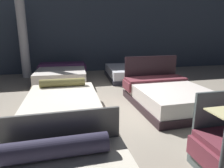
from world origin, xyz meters
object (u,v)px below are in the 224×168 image
Objects in this scene: bed_3 at (168,95)px; bed_5 at (128,73)px; bed_2 at (63,105)px; bed_4 at (62,75)px; support_pillar at (22,30)px.

bed_5 is (-0.05, 2.94, -0.04)m from bed_3.
bed_2 is 0.98× the size of bed_3.
bed_3 is at bearing 2.14° from bed_2.
bed_5 is (2.38, 0.03, -0.04)m from bed_4.
bed_3 is 0.99× the size of bed_4.
bed_2 is 3.80m from bed_5.
bed_4 is at bearing 91.69° from bed_2.
bed_3 is 1.05× the size of bed_5.
bed_3 reaches higher than bed_4.
bed_3 is 0.62× the size of support_pillar.
bed_5 is at bearing 89.99° from bed_3.
bed_3 is 3.79m from bed_4.
bed_3 reaches higher than bed_2.
bed_3 is at bearing -85.67° from bed_5.
bed_4 is 0.63× the size of support_pillar.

